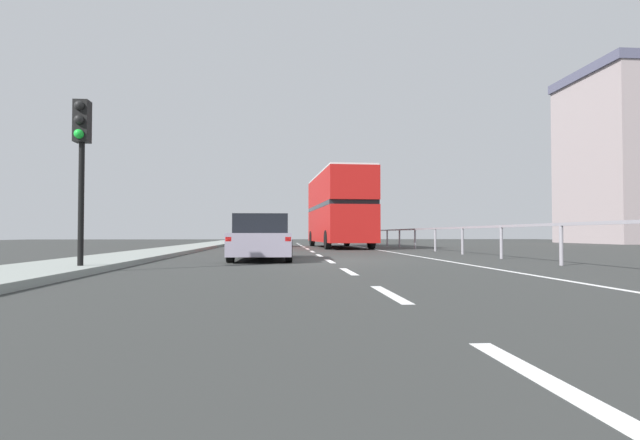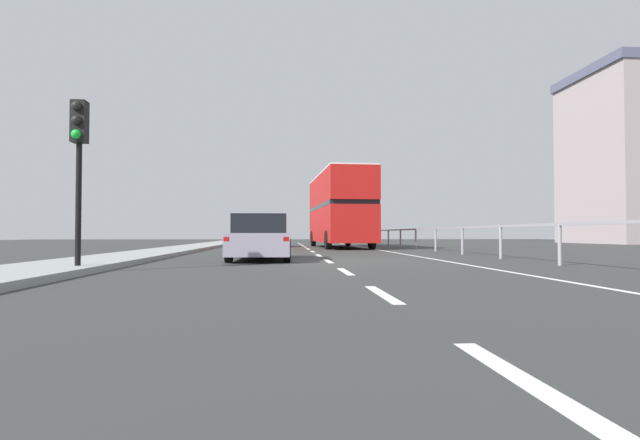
% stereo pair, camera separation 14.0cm
% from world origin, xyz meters
% --- Properties ---
extents(ground_plane, '(75.88, 120.00, 0.10)m').
position_xyz_m(ground_plane, '(0.00, 0.00, -0.05)').
color(ground_plane, '#303231').
extents(near_sidewalk_kerb, '(2.30, 80.00, 0.14)m').
position_xyz_m(near_sidewalk_kerb, '(-6.35, 0.00, 0.07)').
color(near_sidewalk_kerb, gray).
rests_on(near_sidewalk_kerb, ground).
extents(lane_paint_markings, '(3.63, 46.00, 0.01)m').
position_xyz_m(lane_paint_markings, '(2.12, 8.36, 0.00)').
color(lane_paint_markings, silver).
rests_on(lane_paint_markings, ground).
extents(bridge_side_railing, '(0.10, 42.00, 1.10)m').
position_xyz_m(bridge_side_railing, '(5.74, 9.00, 0.89)').
color(bridge_side_railing, gray).
rests_on(bridge_side_railing, ground).
extents(double_decker_bus_red, '(3.04, 10.33, 4.38)m').
position_xyz_m(double_decker_bus_red, '(2.01, 14.12, 2.34)').
color(double_decker_bus_red, '#B51815').
rests_on(double_decker_bus_red, ground).
extents(hatchback_car_near, '(1.91, 4.60, 1.41)m').
position_xyz_m(hatchback_car_near, '(-2.03, 0.23, 0.67)').
color(hatchback_car_near, gray).
rests_on(hatchback_car_near, ground).
extents(traffic_signal_pole, '(0.30, 0.42, 3.53)m').
position_xyz_m(traffic_signal_pole, '(-5.70, -4.64, 2.79)').
color(traffic_signal_pole, black).
rests_on(traffic_signal_pole, near_sidewalk_kerb).
extents(sedan_car_ahead, '(1.87, 4.45, 1.41)m').
position_xyz_m(sedan_car_ahead, '(-2.45, 16.12, 0.68)').
color(sedan_car_ahead, gray).
rests_on(sedan_car_ahead, ground).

